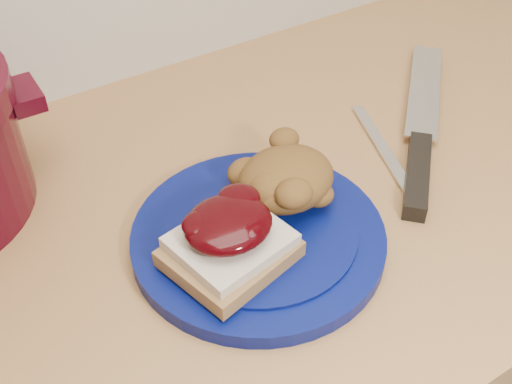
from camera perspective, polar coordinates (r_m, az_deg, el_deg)
plate at (r=0.65m, az=0.20°, el=-4.06°), size 0.29×0.29×0.02m
sandwich at (r=0.59m, az=-2.39°, el=-4.25°), size 0.13×0.12×0.05m
stuffing_mound at (r=0.65m, az=2.71°, el=1.21°), size 0.12×0.10×0.05m
chef_knife at (r=0.78m, az=14.35°, el=3.75°), size 0.28×0.27×0.02m
butter_knife at (r=0.78m, az=11.23°, el=3.83°), size 0.07×0.17×0.00m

